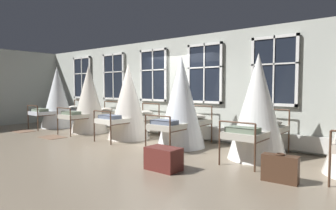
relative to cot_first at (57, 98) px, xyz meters
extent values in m
plane|color=gray|center=(4.88, -0.09, -1.12)|extent=(26.18, 26.18, 0.00)
cube|color=#B2B7AD|center=(4.88, 1.22, 0.40)|extent=(14.09, 0.10, 3.04)
cube|color=black|center=(0.00, 1.11, 0.80)|extent=(1.13, 0.02, 1.69)
cube|color=silver|center=(0.00, 1.11, -0.01)|extent=(1.13, 0.06, 0.07)
cube|color=silver|center=(0.00, 1.11, 1.61)|extent=(1.13, 0.06, 0.07)
cube|color=silver|center=(-0.53, 1.11, 0.80)|extent=(0.07, 0.06, 1.69)
cube|color=silver|center=(0.53, 1.11, 0.80)|extent=(0.07, 0.06, 1.69)
cube|color=silver|center=(0.00, 1.11, 0.80)|extent=(0.04, 0.06, 1.69)
cube|color=silver|center=(0.00, 1.11, 0.97)|extent=(1.13, 0.06, 0.04)
cube|color=black|center=(1.95, 1.11, 0.80)|extent=(1.13, 0.02, 1.69)
cube|color=silver|center=(1.95, 1.11, -0.01)|extent=(1.13, 0.06, 0.07)
cube|color=silver|center=(1.95, 1.11, 1.61)|extent=(1.13, 0.06, 0.07)
cube|color=silver|center=(1.42, 1.11, 0.80)|extent=(0.07, 0.06, 1.69)
cube|color=silver|center=(2.49, 1.11, 0.80)|extent=(0.07, 0.06, 1.69)
cube|color=silver|center=(1.95, 1.11, 0.80)|extent=(0.04, 0.06, 1.69)
cube|color=silver|center=(1.95, 1.11, 0.97)|extent=(1.13, 0.06, 0.04)
cube|color=black|center=(3.91, 1.11, 0.80)|extent=(1.13, 0.02, 1.69)
cube|color=silver|center=(3.91, 1.11, -0.01)|extent=(1.13, 0.06, 0.07)
cube|color=silver|center=(3.91, 1.11, 1.61)|extent=(1.13, 0.06, 0.07)
cube|color=silver|center=(3.38, 1.11, 0.80)|extent=(0.07, 0.06, 1.69)
cube|color=silver|center=(4.44, 1.11, 0.80)|extent=(0.07, 0.06, 1.69)
cube|color=silver|center=(3.91, 1.11, 0.80)|extent=(0.04, 0.06, 1.69)
cube|color=silver|center=(3.91, 1.11, 0.97)|extent=(1.13, 0.06, 0.04)
cube|color=black|center=(5.86, 1.11, 0.80)|extent=(1.13, 0.02, 1.69)
cube|color=silver|center=(5.86, 1.11, -0.01)|extent=(1.13, 0.06, 0.07)
cube|color=silver|center=(5.86, 1.11, 1.61)|extent=(1.13, 0.06, 0.07)
cube|color=silver|center=(5.33, 1.11, 0.80)|extent=(0.07, 0.06, 1.69)
cube|color=silver|center=(6.39, 1.11, 0.80)|extent=(0.07, 0.06, 1.69)
cube|color=silver|center=(5.86, 1.11, 0.80)|extent=(0.04, 0.06, 1.69)
cube|color=silver|center=(5.86, 1.11, 0.97)|extent=(1.13, 0.06, 0.04)
cube|color=black|center=(7.81, 1.11, 0.80)|extent=(1.13, 0.02, 1.69)
cube|color=silver|center=(7.81, 1.11, -0.01)|extent=(1.13, 0.06, 0.07)
cube|color=silver|center=(7.81, 1.11, 1.61)|extent=(1.13, 0.06, 0.07)
cube|color=silver|center=(7.28, 1.11, 0.80)|extent=(0.07, 0.06, 1.69)
cube|color=silver|center=(8.34, 1.11, 0.80)|extent=(0.07, 0.06, 1.69)
cube|color=silver|center=(7.81, 1.11, 0.80)|extent=(0.04, 0.06, 1.69)
cube|color=silver|center=(7.81, 1.11, 0.97)|extent=(1.13, 0.06, 0.04)
cube|color=silver|center=(4.88, 1.09, -0.87)|extent=(10.36, 0.10, 0.36)
cylinder|color=#4C3323|center=(-0.36, 0.97, -0.62)|extent=(0.04, 0.04, 1.00)
cylinder|color=#4C3323|center=(0.37, 0.96, -0.62)|extent=(0.04, 0.04, 1.00)
cylinder|color=#4C3323|center=(-0.37, -0.97, -0.68)|extent=(0.04, 0.04, 0.87)
cylinder|color=#4C3323|center=(0.36, -0.97, -0.68)|extent=(0.04, 0.04, 0.87)
cylinder|color=#4C3323|center=(-0.36, 0.00, -0.60)|extent=(0.04, 1.93, 0.03)
cylinder|color=#4C3323|center=(0.36, 0.00, -0.60)|extent=(0.04, 1.93, 0.03)
cylinder|color=#4C3323|center=(0.01, 0.97, -0.11)|extent=(0.73, 0.04, 0.03)
cylinder|color=#4C3323|center=(-0.01, -0.97, -0.24)|extent=(0.73, 0.04, 0.03)
cube|color=silver|center=(0.00, 0.00, -0.53)|extent=(0.76, 1.96, 0.13)
ellipsoid|color=silver|center=(0.00, 0.73, -0.39)|extent=(0.57, 0.40, 0.14)
cube|color=slate|center=(0.00, -0.71, -0.41)|extent=(0.61, 0.36, 0.10)
cone|color=white|center=(0.00, 0.00, 0.04)|extent=(1.25, 1.25, 2.31)
cylinder|color=#4C3323|center=(1.59, 0.99, -0.62)|extent=(0.04, 0.04, 1.00)
cylinder|color=#4C3323|center=(2.31, 0.99, -0.62)|extent=(0.04, 0.04, 1.00)
cylinder|color=#4C3323|center=(1.60, -0.95, -0.68)|extent=(0.04, 0.04, 0.87)
cylinder|color=#4C3323|center=(2.33, -0.94, -0.68)|extent=(0.04, 0.04, 0.87)
cylinder|color=#4C3323|center=(1.59, 0.02, -0.60)|extent=(0.05, 1.93, 0.03)
cylinder|color=#4C3323|center=(2.32, 0.03, -0.60)|extent=(0.05, 1.93, 0.03)
cylinder|color=#4C3323|center=(1.95, 0.99, -0.11)|extent=(0.73, 0.04, 0.03)
cylinder|color=#4C3323|center=(1.97, -0.94, -0.24)|extent=(0.73, 0.04, 0.03)
cube|color=#B7B2A3|center=(1.96, 0.02, -0.53)|extent=(0.76, 1.96, 0.13)
ellipsoid|color=beige|center=(1.95, 0.75, -0.39)|extent=(0.57, 0.41, 0.14)
cube|color=slate|center=(1.96, -0.68, -0.41)|extent=(0.61, 0.37, 0.10)
cone|color=silver|center=(1.96, 0.02, 0.02)|extent=(1.25, 1.25, 2.28)
cylinder|color=#4C3323|center=(3.56, 0.98, -0.62)|extent=(0.04, 0.04, 1.00)
cylinder|color=#4C3323|center=(4.29, 0.97, -0.62)|extent=(0.04, 0.04, 1.00)
cylinder|color=#4C3323|center=(3.53, -0.95, -0.68)|extent=(0.04, 0.04, 0.87)
cylinder|color=#4C3323|center=(4.25, -0.97, -0.68)|extent=(0.04, 0.04, 0.87)
cylinder|color=#4C3323|center=(3.54, 0.01, -0.60)|extent=(0.07, 1.93, 0.03)
cylinder|color=#4C3323|center=(4.27, 0.00, -0.60)|extent=(0.07, 1.93, 0.03)
cylinder|color=#4C3323|center=(3.93, 0.97, -0.11)|extent=(0.73, 0.05, 0.03)
cylinder|color=#4C3323|center=(3.89, -0.96, -0.24)|extent=(0.73, 0.05, 0.03)
cube|color=silver|center=(3.91, 0.01, -0.53)|extent=(0.78, 1.97, 0.13)
ellipsoid|color=#B7B2A3|center=(3.92, 0.73, -0.39)|extent=(0.57, 0.41, 0.14)
cube|color=slate|center=(3.89, -0.70, -0.41)|extent=(0.61, 0.37, 0.10)
cone|color=silver|center=(3.91, 0.01, 0.00)|extent=(1.25, 1.25, 2.23)
cylinder|color=#4C3323|center=(5.45, 0.98, -0.62)|extent=(0.04, 0.04, 1.00)
cylinder|color=#4C3323|center=(6.18, 1.00, -0.62)|extent=(0.04, 0.04, 1.00)
cylinder|color=#4C3323|center=(5.51, -0.96, -0.68)|extent=(0.04, 0.04, 0.87)
cylinder|color=#4C3323|center=(6.23, -0.94, -0.68)|extent=(0.04, 0.04, 0.87)
cylinder|color=#4C3323|center=(5.48, 0.01, -0.60)|extent=(0.09, 1.93, 0.03)
cylinder|color=#4C3323|center=(6.21, 0.03, -0.60)|extent=(0.09, 1.93, 0.03)
cylinder|color=#4C3323|center=(5.81, 0.99, -0.11)|extent=(0.73, 0.05, 0.03)
cylinder|color=#4C3323|center=(5.87, -0.95, -0.24)|extent=(0.73, 0.05, 0.03)
cube|color=#B7B2A3|center=(5.84, 0.02, -0.53)|extent=(0.80, 1.98, 0.13)
ellipsoid|color=#B7B2A3|center=(5.82, 0.75, -0.39)|extent=(0.58, 0.42, 0.14)
cube|color=slate|center=(5.86, -0.69, -0.41)|extent=(0.61, 0.38, 0.10)
cone|color=white|center=(5.84, 0.02, 0.05)|extent=(1.25, 1.25, 2.33)
cylinder|color=#4C3323|center=(7.51, 0.99, -0.62)|extent=(0.04, 0.04, 1.00)
cylinder|color=#4C3323|center=(8.23, 0.98, -0.62)|extent=(0.04, 0.04, 1.00)
cylinder|color=#4C3323|center=(7.48, -0.94, -0.68)|extent=(0.04, 0.04, 0.87)
cylinder|color=#4C3323|center=(8.20, -0.95, -0.68)|extent=(0.04, 0.04, 0.87)
cylinder|color=#4C3323|center=(7.49, 0.03, -0.60)|extent=(0.06, 1.93, 0.03)
cylinder|color=#4C3323|center=(8.22, 0.02, -0.60)|extent=(0.06, 1.93, 0.03)
cylinder|color=#4C3323|center=(7.87, 0.99, -0.11)|extent=(0.73, 0.04, 0.03)
cylinder|color=#4C3323|center=(7.84, -0.95, -0.24)|extent=(0.73, 0.04, 0.03)
cube|color=#B7B2A3|center=(7.86, 0.02, -0.53)|extent=(0.77, 1.97, 0.13)
ellipsoid|color=#B7B2A3|center=(7.87, 0.75, -0.39)|extent=(0.57, 0.41, 0.14)
cube|color=slate|center=(7.84, -0.69, -0.41)|extent=(0.61, 0.37, 0.10)
cone|color=white|center=(7.86, 0.02, 0.01)|extent=(1.25, 1.25, 2.25)
cylinder|color=#4C3323|center=(9.40, -1.01, -0.68)|extent=(0.04, 0.04, 0.87)
cube|color=brown|center=(0.00, -1.34, -1.11)|extent=(0.81, 0.58, 0.01)
cube|color=brown|center=(1.95, -1.34, -1.11)|extent=(0.80, 0.56, 0.01)
cube|color=#472D1E|center=(8.74, -1.24, -0.90)|extent=(0.57, 0.24, 0.44)
cube|color=tan|center=(8.73, -1.13, -0.90)|extent=(0.50, 0.05, 0.03)
torus|color=#472D1E|center=(8.74, -1.24, -0.66)|extent=(0.15, 0.15, 0.02)
cube|color=#5B231E|center=(6.84, -1.89, -0.91)|extent=(0.64, 0.40, 0.42)
camera|label=1|loc=(10.19, -5.93, 0.41)|focal=30.82mm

